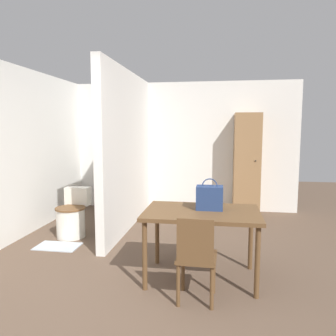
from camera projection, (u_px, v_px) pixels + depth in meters
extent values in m
plane|color=brown|center=(101.00, 326.00, 2.66)|extent=(16.00, 16.00, 0.00)
cube|color=white|center=(172.00, 146.00, 6.54)|extent=(4.85, 0.12, 2.50)
cube|color=white|center=(18.00, 153.00, 4.80)|extent=(0.12, 5.04, 2.50)
cube|color=white|center=(128.00, 151.00, 5.26)|extent=(0.12, 2.64, 2.50)
cube|color=brown|center=(202.00, 213.00, 3.43)|extent=(1.20, 0.78, 0.04)
cylinder|color=brown|center=(145.00, 256.00, 3.24)|extent=(0.05, 0.05, 0.70)
cylinder|color=brown|center=(257.00, 262.00, 3.07)|extent=(0.05, 0.05, 0.70)
cylinder|color=brown|center=(157.00, 234.00, 3.89)|extent=(0.05, 0.05, 0.70)
cylinder|color=brown|center=(251.00, 239.00, 3.72)|extent=(0.05, 0.05, 0.70)
cube|color=brown|center=(197.00, 257.00, 3.04)|extent=(0.37, 0.37, 0.04)
cube|color=brown|center=(195.00, 241.00, 2.85)|extent=(0.33, 0.04, 0.39)
cylinder|color=brown|center=(183.00, 271.00, 3.24)|extent=(0.04, 0.04, 0.40)
cylinder|color=brown|center=(214.00, 274.00, 3.18)|extent=(0.04, 0.04, 0.40)
cylinder|color=brown|center=(178.00, 285.00, 2.94)|extent=(0.04, 0.04, 0.40)
cylinder|color=brown|center=(212.00, 288.00, 2.89)|extent=(0.04, 0.04, 0.40)
cylinder|color=silver|center=(71.00, 223.00, 4.84)|extent=(0.41, 0.41, 0.42)
cylinder|color=brown|center=(70.00, 208.00, 4.82)|extent=(0.44, 0.44, 0.02)
cube|color=silver|center=(78.00, 196.00, 5.07)|extent=(0.37, 0.18, 0.28)
cube|color=navy|center=(210.00, 198.00, 3.48)|extent=(0.28, 0.18, 0.25)
torus|color=navy|center=(210.00, 186.00, 3.46)|extent=(0.17, 0.01, 0.17)
cube|color=#997047|center=(247.00, 165.00, 6.05)|extent=(0.47, 0.46, 1.89)
sphere|color=black|center=(256.00, 161.00, 5.78)|extent=(0.02, 0.02, 0.02)
cube|color=#B2BCC6|center=(58.00, 246.00, 4.46)|extent=(0.58, 0.36, 0.01)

